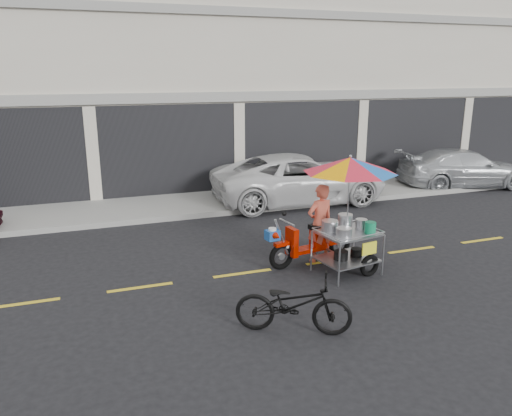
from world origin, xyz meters
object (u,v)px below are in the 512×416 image
object	(u,v)px
white_pickup	(300,179)
food_vendor_rig	(338,197)
near_bicycle	(293,304)
silver_pickup	(464,168)

from	to	relation	value
white_pickup	food_vendor_rig	world-z (taller)	food_vendor_rig
near_bicycle	food_vendor_rig	size ratio (longest dim) A/B	0.69
white_pickup	silver_pickup	bearing A→B (deg)	-88.20
near_bicycle	food_vendor_rig	world-z (taller)	food_vendor_rig
food_vendor_rig	near_bicycle	bearing A→B (deg)	-140.94
silver_pickup	near_bicycle	size ratio (longest dim) A/B	2.50
white_pickup	silver_pickup	xyz separation A→B (m)	(6.15, 0.00, -0.09)
white_pickup	silver_pickup	size ratio (longest dim) A/B	1.18
silver_pickup	food_vendor_rig	world-z (taller)	food_vendor_rig
silver_pickup	food_vendor_rig	distance (m)	9.17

